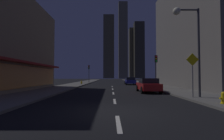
# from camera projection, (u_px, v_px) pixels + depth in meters

# --- Properties ---
(ground_plane) EXTENTS (78.00, 136.00, 0.10)m
(ground_plane) POSITION_uv_depth(u_px,v_px,m) (112.00, 83.00, 39.89)
(ground_plane) COLOR black
(sidewalk_right) EXTENTS (4.00, 76.00, 0.15)m
(sidewalk_right) POSITION_uv_depth(u_px,v_px,m) (141.00, 83.00, 39.96)
(sidewalk_right) COLOR #605E59
(sidewalk_right) RESTS_ON ground
(sidewalk_left) EXTENTS (4.00, 76.00, 0.15)m
(sidewalk_left) POSITION_uv_depth(u_px,v_px,m) (82.00, 83.00, 39.83)
(sidewalk_left) COLOR #605E59
(sidewalk_left) RESTS_ON ground
(lane_marking_center) EXTENTS (0.16, 23.00, 0.01)m
(lane_marking_center) POSITION_uv_depth(u_px,v_px,m) (113.00, 93.00, 16.30)
(lane_marking_center) COLOR silver
(lane_marking_center) RESTS_ON ground
(building_apartment_right) EXTENTS (11.00, 20.00, 16.66)m
(building_apartment_right) POSITION_uv_depth(u_px,v_px,m) (213.00, 30.00, 24.34)
(building_apartment_right) COLOR slate
(building_apartment_right) RESTS_ON ground
(skyscraper_distant_tall) EXTENTS (8.66, 6.47, 51.35)m
(skyscraper_distant_tall) POSITION_uv_depth(u_px,v_px,m) (109.00, 47.00, 137.58)
(skyscraper_distant_tall) COLOR #4C4839
(skyscraper_distant_tall) RESTS_ON ground
(skyscraper_distant_mid) EXTENTS (6.46, 5.08, 55.67)m
(skyscraper_distant_mid) POSITION_uv_depth(u_px,v_px,m) (123.00, 40.00, 123.07)
(skyscraper_distant_mid) COLOR #65604C
(skyscraper_distant_mid) RESTS_ON ground
(skyscraper_distant_short) EXTENTS (5.83, 8.70, 44.29)m
(skyscraper_distant_short) POSITION_uv_depth(u_px,v_px,m) (132.00, 53.00, 151.07)
(skyscraper_distant_short) COLOR #514D3D
(skyscraper_distant_short) RESTS_ON ground
(skyscraper_distant_slender) EXTENTS (8.25, 8.32, 46.98)m
(skyscraper_distant_slender) POSITION_uv_depth(u_px,v_px,m) (139.00, 50.00, 142.22)
(skyscraper_distant_slender) COLOR #373429
(skyscraper_distant_slender) RESTS_ON ground
(car_parked_near) EXTENTS (1.98, 4.24, 1.45)m
(car_parked_near) POSITION_uv_depth(u_px,v_px,m) (148.00, 85.00, 17.35)
(car_parked_near) COLOR #B21919
(car_parked_near) RESTS_ON ground
(car_parked_far) EXTENTS (1.98, 4.24, 1.45)m
(car_parked_far) POSITION_uv_depth(u_px,v_px,m) (130.00, 81.00, 33.09)
(car_parked_far) COLOR navy
(car_parked_far) RESTS_ON ground
(fire_hydrant_yellow_near) EXTENTS (0.42, 0.30, 0.65)m
(fire_hydrant_yellow_near) POSITION_uv_depth(u_px,v_px,m) (223.00, 98.00, 9.23)
(fire_hydrant_yellow_near) COLOR yellow
(fire_hydrant_yellow_near) RESTS_ON sidewalk_right
(fire_hydrant_far_left) EXTENTS (0.42, 0.30, 0.65)m
(fire_hydrant_far_left) POSITION_uv_depth(u_px,v_px,m) (81.00, 82.00, 32.72)
(fire_hydrant_far_left) COLOR gold
(fire_hydrant_far_left) RESTS_ON sidewalk_left
(traffic_light_near_right) EXTENTS (0.32, 0.48, 4.20)m
(traffic_light_near_right) POSITION_uv_depth(u_px,v_px,m) (156.00, 64.00, 21.44)
(traffic_light_near_right) COLOR #2D2D2D
(traffic_light_near_right) RESTS_ON sidewalk_right
(traffic_light_far_left) EXTENTS (0.32, 0.48, 4.20)m
(traffic_light_far_left) POSITION_uv_depth(u_px,v_px,m) (89.00, 70.00, 40.92)
(traffic_light_far_left) COLOR #2D2D2D
(traffic_light_far_left) RESTS_ON sidewalk_left
(street_lamp_right) EXTENTS (1.96, 0.56, 6.58)m
(street_lamp_right) POSITION_uv_depth(u_px,v_px,m) (187.00, 30.00, 12.40)
(street_lamp_right) COLOR #38383D
(street_lamp_right) RESTS_ON sidewalk_right
(pedestrian_crossing_sign) EXTENTS (0.91, 0.08, 3.15)m
(pedestrian_crossing_sign) POSITION_uv_depth(u_px,v_px,m) (193.00, 71.00, 12.08)
(pedestrian_crossing_sign) COLOR slate
(pedestrian_crossing_sign) RESTS_ON sidewalk_right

